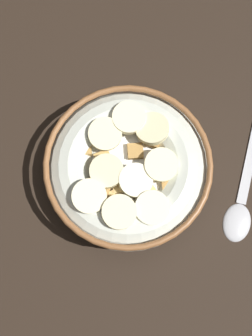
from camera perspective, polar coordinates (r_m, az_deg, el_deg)
The scene contains 3 objects.
ground_plane at distance 47.53cm, azimuth -0.00°, elevation -1.11°, with size 103.25×103.25×2.00cm, color black.
cereal_bowl at distance 43.96cm, azimuth -0.02°, elevation -0.13°, with size 16.25×16.25×5.64cm.
spoon at distance 47.09cm, azimuth 14.33°, elevation -4.52°, with size 13.78×5.15×0.80cm.
Camera 1 is at (-10.01, -0.19, 45.46)cm, focal length 47.58 mm.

